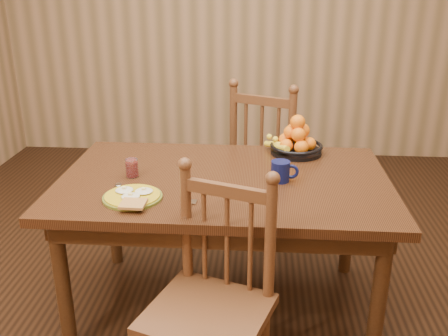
# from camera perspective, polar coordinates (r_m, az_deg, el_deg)

# --- Properties ---
(room) EXTENTS (4.52, 5.02, 2.72)m
(room) POSITION_cam_1_polar(r_m,az_deg,el_deg) (2.27, 0.00, 13.03)
(room) COLOR black
(room) RESTS_ON ground
(dining_table) EXTENTS (1.60, 1.00, 0.75)m
(dining_table) POSITION_cam_1_polar(r_m,az_deg,el_deg) (2.47, 0.00, -2.92)
(dining_table) COLOR black
(dining_table) RESTS_ON ground
(chair_far) EXTENTS (0.62, 0.61, 1.05)m
(chair_far) POSITION_cam_1_polar(r_m,az_deg,el_deg) (3.32, 5.29, 0.63)
(chair_far) COLOR #462915
(chair_far) RESTS_ON ground
(chair_near) EXTENTS (0.56, 0.55, 0.98)m
(chair_near) POSITION_cam_1_polar(r_m,az_deg,el_deg) (2.02, -1.41, -15.24)
(chair_near) COLOR #462915
(chair_near) RESTS_ON ground
(breakfast_plate) EXTENTS (0.26, 0.29, 0.04)m
(breakfast_plate) POSITION_cam_1_polar(r_m,az_deg,el_deg) (2.24, -10.40, -3.22)
(breakfast_plate) COLOR #59601E
(breakfast_plate) RESTS_ON dining_table
(fork) EXTENTS (0.03, 0.18, 0.00)m
(fork) POSITION_cam_1_polar(r_m,az_deg,el_deg) (2.12, -3.92, -4.52)
(fork) COLOR silver
(fork) RESTS_ON dining_table
(spoon) EXTENTS (0.05, 0.16, 0.01)m
(spoon) POSITION_cam_1_polar(r_m,az_deg,el_deg) (2.37, -12.04, -2.13)
(spoon) COLOR silver
(spoon) RESTS_ON dining_table
(coffee_mug) EXTENTS (0.13, 0.09, 0.10)m
(coffee_mug) POSITION_cam_1_polar(r_m,az_deg,el_deg) (2.39, 6.57, -0.35)
(coffee_mug) COLOR #0A103C
(coffee_mug) RESTS_ON dining_table
(juice_glass) EXTENTS (0.06, 0.06, 0.09)m
(juice_glass) POSITION_cam_1_polar(r_m,az_deg,el_deg) (2.47, -10.48, -0.04)
(juice_glass) COLOR silver
(juice_glass) RESTS_ON dining_table
(fruit_bowl) EXTENTS (0.32, 0.29, 0.22)m
(fruit_bowl) POSITION_cam_1_polar(r_m,az_deg,el_deg) (2.77, 8.17, 2.99)
(fruit_bowl) COLOR black
(fruit_bowl) RESTS_ON dining_table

